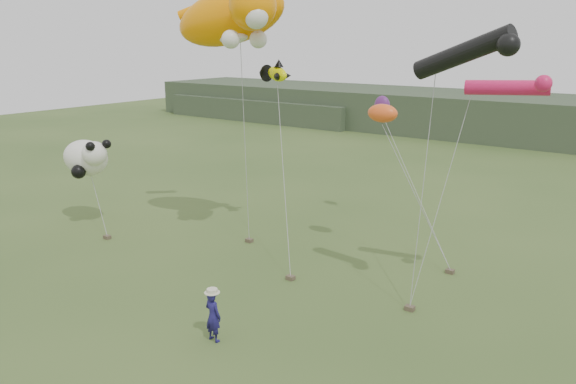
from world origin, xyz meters
name	(u,v)px	position (x,y,z in m)	size (l,w,h in m)	color
ground	(207,326)	(0.00, 0.00, 0.00)	(120.00, 120.00, 0.00)	#385123
headland	(503,117)	(-3.11, 44.69, 1.92)	(90.00, 13.00, 4.00)	#2D3D28
festival_attendant	(213,316)	(0.81, -0.53, 0.84)	(0.61, 0.40, 1.67)	#1B1656
sandbag_anchors	(290,264)	(-0.78, 5.83, 0.08)	(15.13, 5.88, 0.16)	brown
cat_kite	(235,15)	(-4.30, 6.69, 10.19)	(6.78, 3.87, 3.42)	orange
fish_kite	(272,73)	(-3.84, 8.65, 7.74)	(2.13, 1.39, 1.06)	#EAEE01
tube_kites	(486,65)	(6.54, 6.09, 8.43)	(4.04, 3.33, 2.26)	black
panda_kite	(87,157)	(-12.14, 4.25, 3.55)	(3.15, 2.04, 1.96)	white
misc_kites	(382,110)	(0.87, 10.47, 6.20)	(3.30, 5.08, 1.12)	#F7591F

